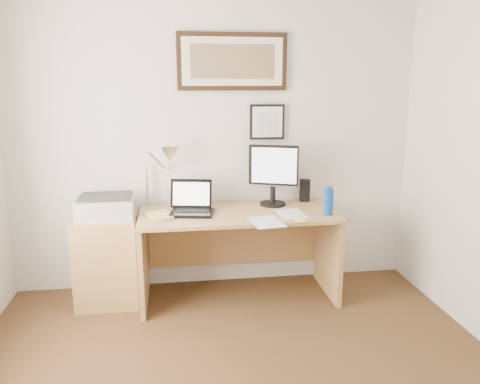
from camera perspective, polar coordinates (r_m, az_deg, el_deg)
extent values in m
cube|color=silver|center=(4.06, -3.05, 5.68)|extent=(3.50, 0.02, 2.50)
cube|color=#A87C46|center=(4.00, -15.85, -8.08)|extent=(0.50, 0.40, 0.73)
cylinder|color=#0C43A5|center=(3.79, 10.75, -1.18)|extent=(0.07, 0.07, 0.21)
cylinder|color=#0C43A5|center=(3.76, 10.82, 0.52)|extent=(0.04, 0.04, 0.02)
cube|color=black|center=(4.19, 7.88, 0.20)|extent=(0.10, 0.09, 0.19)
cube|color=white|center=(3.56, 3.22, -3.67)|extent=(0.26, 0.35, 0.00)
cube|color=white|center=(3.79, 6.23, -2.64)|extent=(0.23, 0.31, 0.00)
cube|color=#FFE878|center=(3.59, 7.35, -3.49)|extent=(0.09, 0.09, 0.01)
cylinder|color=white|center=(3.70, 6.80, -2.97)|extent=(0.14, 0.06, 0.02)
imported|color=#E6C56C|center=(3.74, -11.31, -2.93)|extent=(0.25, 0.29, 0.02)
cube|color=#A87C46|center=(3.83, -0.23, -2.68)|extent=(1.60, 0.70, 0.03)
cube|color=#A87C46|center=(3.92, -11.70, -8.34)|extent=(0.04, 0.65, 0.72)
cube|color=#A87C46|center=(4.12, 10.68, -7.23)|extent=(0.04, 0.65, 0.72)
cube|color=#A87C46|center=(4.22, -0.83, -5.17)|extent=(1.50, 0.03, 0.55)
cube|color=black|center=(3.77, -5.85, -2.55)|extent=(0.38, 0.30, 0.02)
cube|color=black|center=(3.80, -5.87, -2.23)|extent=(0.30, 0.18, 0.00)
cube|color=black|center=(3.87, -5.98, -0.19)|extent=(0.35, 0.14, 0.23)
cube|color=white|center=(3.86, -5.97, -0.22)|extent=(0.30, 0.11, 0.18)
cylinder|color=black|center=(4.05, 4.00, -1.44)|extent=(0.22, 0.22, 0.02)
cylinder|color=black|center=(4.03, 4.02, -0.34)|extent=(0.04, 0.04, 0.14)
cube|color=black|center=(3.97, 4.11, 3.27)|extent=(0.41, 0.18, 0.34)
cube|color=silver|center=(3.95, 4.17, 3.22)|extent=(0.36, 0.14, 0.30)
cube|color=#ADADAF|center=(3.88, -16.01, -1.83)|extent=(0.44, 0.34, 0.16)
cube|color=#2C2C2C|center=(3.86, -16.10, -0.54)|extent=(0.40, 0.30, 0.02)
cylinder|color=silver|center=(4.03, -11.27, 0.76)|extent=(0.02, 0.02, 0.36)
cylinder|color=silver|center=(3.93, -10.01, 3.75)|extent=(0.15, 0.23, 0.19)
cone|color=silver|center=(3.86, -8.58, 4.53)|extent=(0.16, 0.18, 0.15)
cube|color=black|center=(4.02, -0.94, 15.61)|extent=(0.92, 0.03, 0.47)
cube|color=beige|center=(4.00, -0.90, 15.62)|extent=(0.84, 0.01, 0.39)
cube|color=brown|center=(4.00, -0.90, 15.62)|extent=(0.70, 0.00, 0.28)
cube|color=black|center=(4.08, 3.32, 8.53)|extent=(0.30, 0.02, 0.30)
cube|color=white|center=(4.07, 3.36, 8.51)|extent=(0.26, 0.00, 0.26)
cube|color=silver|center=(4.06, 3.37, 8.51)|extent=(0.17, 0.00, 0.17)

